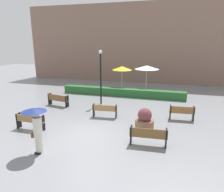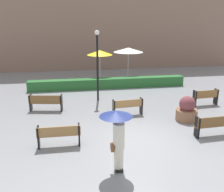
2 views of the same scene
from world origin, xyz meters
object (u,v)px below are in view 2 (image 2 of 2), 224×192
object	(u,v)px
pedestrian_with_umbrella	(117,131)
patio_umbrella_yellow	(100,53)
bench_far_right	(206,96)
lamp_post	(97,59)
bench_near_left	(59,134)
bench_near_right	(215,124)
patio_umbrella_white	(128,50)
bench_far_left	(46,102)
planter_pot	(187,110)
bench_mid_center	(128,106)

from	to	relation	value
pedestrian_with_umbrella	patio_umbrella_yellow	world-z (taller)	patio_umbrella_yellow
bench_far_right	lamp_post	xyz separation A→B (m)	(-6.02, 1.99, 2.02)
bench_near_left	bench_near_right	xyz separation A→B (m)	(6.57, -0.10, 0.01)
pedestrian_with_umbrella	patio_umbrella_white	bearing A→B (deg)	75.62
bench_far_left	bench_near_right	world-z (taller)	bench_near_right
bench_far_left	planter_pot	size ratio (longest dim) A/B	1.49
bench_near_left	patio_umbrella_yellow	xyz separation A→B (m)	(2.90, 10.20, 1.82)
bench_mid_center	pedestrian_with_umbrella	world-z (taller)	pedestrian_with_umbrella
bench_far_right	bench_mid_center	world-z (taller)	bench_far_right
bench_mid_center	bench_near_left	xyz separation A→B (m)	(-3.45, -2.97, 0.01)
pedestrian_with_umbrella	patio_umbrella_yellow	bearing A→B (deg)	85.53
bench_far_left	patio_umbrella_white	xyz separation A→B (m)	(6.01, 6.34, 1.91)
bench_mid_center	planter_pot	size ratio (longest dim) A/B	1.33
bench_mid_center	bench_far_left	world-z (taller)	bench_far_left
pedestrian_with_umbrella	lamp_post	xyz separation A→B (m)	(0.27, 7.84, 1.16)
bench_near_right	lamp_post	bearing A→B (deg)	126.32
lamp_post	patio_umbrella_yellow	world-z (taller)	lamp_post
bench_far_left	bench_far_right	bearing A→B (deg)	-3.53
bench_far_right	patio_umbrella_white	distance (m)	7.77
bench_mid_center	bench_far_left	distance (m)	4.47
patio_umbrella_yellow	bench_far_right	bearing A→B (deg)	-50.04
lamp_post	patio_umbrella_white	xyz separation A→B (m)	(2.99, 4.90, -0.12)
bench_far_left	bench_near_right	bearing A→B (deg)	-31.30
patio_umbrella_yellow	bench_near_left	bearing A→B (deg)	-105.89
patio_umbrella_white	bench_near_right	bearing A→B (deg)	-82.85
bench_near_left	patio_umbrella_yellow	distance (m)	10.76
bench_near_left	bench_near_right	distance (m)	6.57
lamp_post	patio_umbrella_white	size ratio (longest dim) A/B	1.61
lamp_post	bench_near_left	bearing A→B (deg)	-110.90
bench_far_right	planter_pot	size ratio (longest dim) A/B	1.25
bench_far_right	pedestrian_with_umbrella	size ratio (longest dim) A/B	0.74
bench_mid_center	bench_near_right	bearing A→B (deg)	-44.45
bench_mid_center	planter_pot	xyz separation A→B (m)	(2.71, -1.16, 0.01)
pedestrian_with_umbrella	patio_umbrella_white	xyz separation A→B (m)	(3.27, 12.74, 1.04)
bench_near_left	pedestrian_with_umbrella	world-z (taller)	pedestrian_with_umbrella
bench_near_right	patio_umbrella_white	bearing A→B (deg)	97.15
bench_mid_center	patio_umbrella_yellow	bearing A→B (deg)	94.30
bench_mid_center	bench_near_left	distance (m)	4.55
bench_near_left	planter_pot	bearing A→B (deg)	16.40
bench_far_right	patio_umbrella_yellow	size ratio (longest dim) A/B	0.61
bench_mid_center	bench_far_left	xyz separation A→B (m)	(-4.24, 1.41, 0.00)
bench_near_right	lamp_post	distance (m)	7.61
bench_near_left	patio_umbrella_white	xyz separation A→B (m)	(5.21, 10.72, 1.91)
bench_near_left	bench_near_right	size ratio (longest dim) A/B	0.96
patio_umbrella_yellow	bench_mid_center	bearing A→B (deg)	-85.70
bench_far_right	bench_mid_center	distance (m)	4.87
bench_near_right	planter_pot	world-z (taller)	planter_pot
bench_near_left	bench_far_left	xyz separation A→B (m)	(-0.79, 4.38, -0.00)
bench_far_right	patio_umbrella_white	size ratio (longest dim) A/B	0.59
bench_far_left	patio_umbrella_yellow	size ratio (longest dim) A/B	0.73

